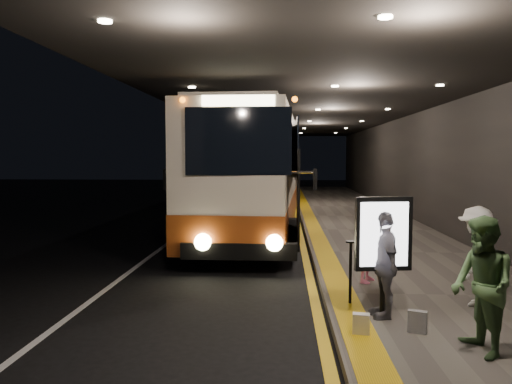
{
  "coord_description": "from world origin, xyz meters",
  "views": [
    {
      "loc": [
        1.76,
        -12.32,
        2.67
      ],
      "look_at": [
        1.0,
        1.37,
        1.7
      ],
      "focal_mm": 35.0,
      "sensor_mm": 36.0,
      "label": 1
    }
  ],
  "objects": [
    {
      "name": "ground",
      "position": [
        0.0,
        0.0,
        0.0
      ],
      "size": [
        90.0,
        90.0,
        0.0
      ],
      "primitive_type": "plane",
      "color": "black"
    },
    {
      "name": "lane_line_white",
      "position": [
        -1.8,
        5.0,
        0.01
      ],
      "size": [
        0.12,
        50.0,
        0.01
      ],
      "primitive_type": "cube",
      "color": "silver",
      "rests_on": "ground"
    },
    {
      "name": "kerb_stripe_yellow",
      "position": [
        2.35,
        5.0,
        0.01
      ],
      "size": [
        0.18,
        50.0,
        0.01
      ],
      "primitive_type": "cube",
      "color": "gold",
      "rests_on": "ground"
    },
    {
      "name": "sidewalk",
      "position": [
        4.75,
        5.0,
        0.07
      ],
      "size": [
        4.5,
        50.0,
        0.15
      ],
      "primitive_type": "cube",
      "color": "#514C44",
      "rests_on": "ground"
    },
    {
      "name": "tactile_strip",
      "position": [
        2.85,
        5.0,
        0.16
      ],
      "size": [
        0.5,
        50.0,
        0.01
      ],
      "primitive_type": "cube",
      "color": "gold",
      "rests_on": "sidewalk"
    },
    {
      "name": "terminal_wall",
      "position": [
        7.0,
        5.0,
        3.0
      ],
      "size": [
        0.1,
        50.0,
        6.0
      ],
      "primitive_type": "cube",
      "color": "black",
      "rests_on": "ground"
    },
    {
      "name": "support_columns",
      "position": [
        -1.5,
        4.0,
        2.2
      ],
      "size": [
        0.8,
        24.8,
        4.4
      ],
      "color": "black",
      "rests_on": "ground"
    },
    {
      "name": "canopy",
      "position": [
        2.5,
        5.0,
        4.6
      ],
      "size": [
        9.0,
        50.0,
        0.4
      ],
      "primitive_type": "cube",
      "color": "black",
      "rests_on": "support_columns"
    },
    {
      "name": "coach_main",
      "position": [
        0.78,
        4.85,
        1.92
      ],
      "size": [
        3.26,
        12.96,
        4.01
      ],
      "rotation": [
        0.0,
        0.0,
        -0.05
      ],
      "color": "beige",
      "rests_on": "ground"
    },
    {
      "name": "coach_second",
      "position": [
        0.82,
        18.1,
        1.94
      ],
      "size": [
        3.08,
        12.95,
        4.05
      ],
      "rotation": [
        0.0,
        0.0,
        0.03
      ],
      "color": "beige",
      "rests_on": "ground"
    },
    {
      "name": "coach_third",
      "position": [
        1.15,
        30.78,
        1.96
      ],
      "size": [
        3.11,
        13.04,
        4.08
      ],
      "rotation": [
        0.0,
        0.0,
        0.03
      ],
      "color": "beige",
      "rests_on": "ground"
    },
    {
      "name": "passenger_boarding",
      "position": [
        3.45,
        -2.28,
        1.0
      ],
      "size": [
        0.62,
        0.73,
        1.71
      ],
      "primitive_type": "imported",
      "rotation": [
        0.0,
        0.0,
        1.16
      ],
      "color": "#C25A78",
      "rests_on": "sidewalk"
    },
    {
      "name": "passenger_waiting_green",
      "position": [
        4.28,
        -5.96,
        1.04
      ],
      "size": [
        0.65,
        0.93,
        1.78
      ],
      "primitive_type": "imported",
      "rotation": [
        0.0,
        0.0,
        -1.42
      ],
      "color": "#426538",
      "rests_on": "sidewalk"
    },
    {
      "name": "passenger_waiting_white",
      "position": [
        5.04,
        -3.78,
        0.99
      ],
      "size": [
        1.0,
        1.19,
        1.69
      ],
      "primitive_type": "imported",
      "rotation": [
        0.0,
        0.0,
        -2.12
      ],
      "color": "silver",
      "rests_on": "sidewalk"
    },
    {
      "name": "passenger_waiting_grey",
      "position": [
        3.34,
        -4.5,
        0.99
      ],
      "size": [
        0.61,
        1.04,
        1.69
      ],
      "primitive_type": "imported",
      "rotation": [
        0.0,
        0.0,
        -1.46
      ],
      "color": "#57555A",
      "rests_on": "sidewalk"
    },
    {
      "name": "bag_polka",
      "position": [
        3.69,
        -5.21,
        0.31
      ],
      "size": [
        0.29,
        0.21,
        0.32
      ],
      "primitive_type": "cube",
      "rotation": [
        0.0,
        0.0,
        -0.4
      ],
      "color": "black",
      "rests_on": "sidewalk"
    },
    {
      "name": "bag_plain",
      "position": [
        2.87,
        -5.32,
        0.3
      ],
      "size": [
        0.26,
        0.18,
        0.3
      ],
      "primitive_type": "cube",
      "rotation": [
        0.0,
        0.0,
        -0.17
      ],
      "color": "silver",
      "rests_on": "sidewalk"
    },
    {
      "name": "info_sign",
      "position": [
        3.33,
        -4.5,
        1.43
      ],
      "size": [
        0.9,
        0.24,
        1.9
      ],
      "rotation": [
        0.0,
        0.0,
        0.15
      ],
      "color": "black",
      "rests_on": "sidewalk"
    },
    {
      "name": "stanchion_post",
      "position": [
        2.91,
        -3.83,
        0.69
      ],
      "size": [
        0.05,
        0.05,
        1.08
      ],
      "primitive_type": "cylinder",
      "color": "black",
      "rests_on": "sidewalk"
    }
  ]
}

